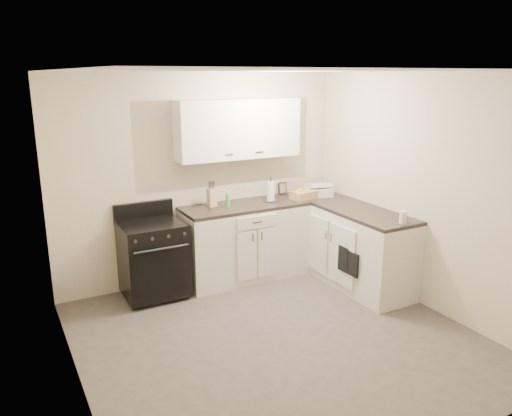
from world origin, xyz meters
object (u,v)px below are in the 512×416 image
countertop_grill (319,192)px  knife_block (212,198)px  wicker_basket (304,195)px  stove (153,259)px  paper_towel (271,192)px

countertop_grill → knife_block: bearing=-176.3°
knife_block → wicker_basket: size_ratio=0.70×
wicker_basket → countertop_grill: bearing=11.1°
stove → countertop_grill: (2.23, -0.02, 0.53)m
paper_towel → knife_block: bearing=171.5°
stove → countertop_grill: bearing=-0.6°
wicker_basket → stove: bearing=177.7°
knife_block → wicker_basket: 1.19m
knife_block → countertop_grill: size_ratio=0.73×
stove → paper_towel: size_ratio=3.40×
paper_towel → countertop_grill: (0.70, -0.05, -0.07)m
knife_block → countertop_grill: bearing=-15.3°
countertop_grill → wicker_basket: bearing=-158.9°
paper_towel → countertop_grill: size_ratio=0.83×
knife_block → paper_towel: bearing=-17.5°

